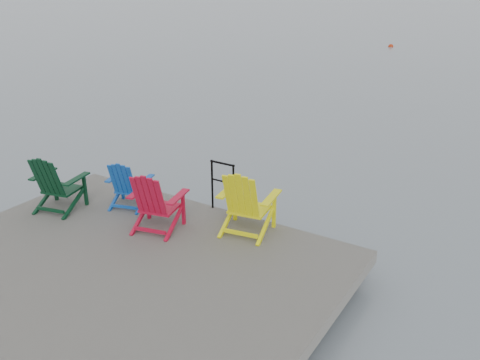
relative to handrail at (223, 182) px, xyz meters
The scene contains 8 objects.
ground 2.67m from the handrail, 95.83° to the right, with size 400.00×400.00×0.00m, color slate.
dock 2.56m from the handrail, 95.83° to the right, with size 6.00×5.00×1.40m.
handrail is the anchor object (origin of this frame).
chair_green 2.87m from the handrail, 148.51° to the right, with size 0.94×0.89×1.03m.
chair_blue 1.68m from the handrail, 153.20° to the right, with size 0.83×0.79×0.89m.
chair_red 1.28m from the handrail, 113.16° to the right, with size 0.94×0.89×1.03m.
chair_yellow 0.92m from the handrail, 32.51° to the right, with size 0.97×0.91×1.10m.
buoy_b 27.24m from the handrail, 100.40° to the left, with size 0.33×0.33×0.33m, color #B82A0A.
Camera 1 is at (4.76, -4.22, 4.36)m, focal length 38.00 mm.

